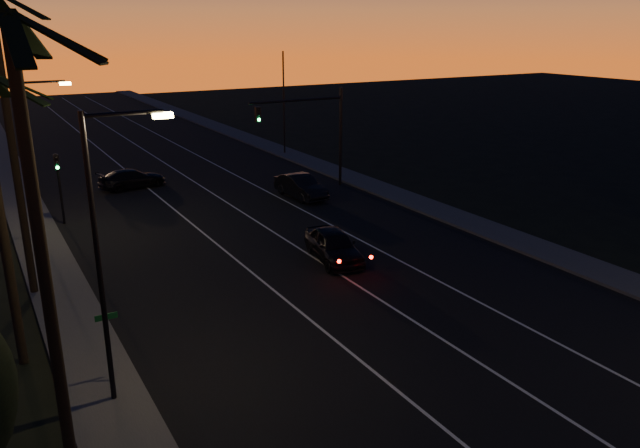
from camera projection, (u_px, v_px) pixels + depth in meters
road at (286, 247)px, 32.83m from camera, size 20.00×170.00×0.01m
sidewalk_left at (59, 288)px, 27.51m from camera, size 2.40×170.00×0.16m
sidewalk_right at (449, 215)px, 38.10m from camera, size 2.40×170.00×0.16m
lane_stripe_left at (233, 257)px, 31.41m from camera, size 0.12×160.00×0.01m
lane_stripe_mid at (294, 245)px, 33.06m from camera, size 0.12×160.00×0.01m
lane_stripe_right at (350, 235)px, 34.72m from camera, size 0.12×160.00×0.01m
palm_near at (35, 206)px, 14.79m from camera, size 4.25×4.16×11.53m
palm_far at (8, 119)px, 24.73m from camera, size 4.25×4.16×12.53m
streetlight_left_near at (107, 239)px, 17.88m from camera, size 2.55×0.26×9.00m
streetlight_left_far at (35, 146)px, 32.84m from camera, size 2.55×0.26×8.50m
street_sign at (109, 339)px, 19.78m from camera, size 0.70×0.06×2.60m
signal_mast at (312, 122)px, 43.00m from camera, size 7.10×0.41×7.00m
signal_post at (58, 176)px, 35.71m from camera, size 0.28×0.37×4.20m
far_pole_left at (5, 117)px, 46.91m from camera, size 0.14×0.14×9.00m
far_pole_right at (284, 104)px, 54.84m from camera, size 0.14×0.14×9.00m
lead_car at (334, 245)px, 30.76m from camera, size 2.66×5.37×1.57m
right_car at (301, 186)px, 41.99m from camera, size 1.90×4.73×1.53m
cross_car at (132, 179)px, 44.45m from camera, size 4.93×2.57×1.36m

